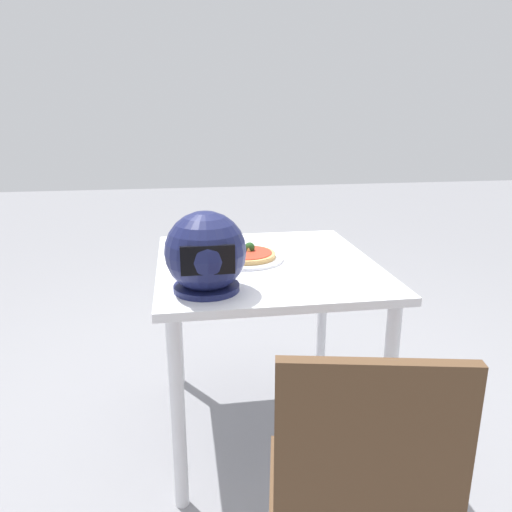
{
  "coord_description": "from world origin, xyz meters",
  "views": [
    {
      "loc": [
        0.34,
        1.87,
        1.34
      ],
      "look_at": [
        0.04,
        -0.02,
        0.77
      ],
      "focal_mm": 34.8,
      "sensor_mm": 36.0,
      "label": 1
    }
  ],
  "objects_px": {
    "dining_table": "(266,285)",
    "chair_far": "(359,499)",
    "pizza": "(245,253)",
    "motorcycle_helmet": "(206,253)"
  },
  "relations": [
    {
      "from": "dining_table",
      "to": "chair_far",
      "type": "height_order",
      "value": "chair_far"
    },
    {
      "from": "chair_far",
      "to": "pizza",
      "type": "bearing_deg",
      "value": -84.0
    },
    {
      "from": "dining_table",
      "to": "pizza",
      "type": "bearing_deg",
      "value": -28.05
    },
    {
      "from": "pizza",
      "to": "chair_far",
      "type": "relative_size",
      "value": 0.26
    },
    {
      "from": "motorcycle_helmet",
      "to": "chair_far",
      "type": "bearing_deg",
      "value": 111.79
    },
    {
      "from": "motorcycle_helmet",
      "to": "chair_far",
      "type": "height_order",
      "value": "motorcycle_helmet"
    },
    {
      "from": "dining_table",
      "to": "chair_far",
      "type": "relative_size",
      "value": 1.05
    },
    {
      "from": "dining_table",
      "to": "chair_far",
      "type": "bearing_deg",
      "value": 91.84
    },
    {
      "from": "pizza",
      "to": "motorcycle_helmet",
      "type": "distance_m",
      "value": 0.39
    },
    {
      "from": "motorcycle_helmet",
      "to": "chair_far",
      "type": "xyz_separation_m",
      "value": [
        -0.29,
        0.72,
        -0.38
      ]
    }
  ]
}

